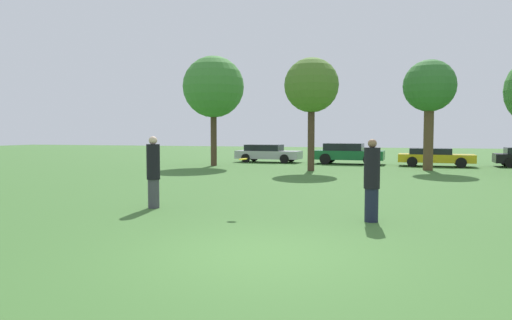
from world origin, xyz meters
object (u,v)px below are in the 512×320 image
(tree_1, at_px, (311,86))
(parked_car_silver, at_px, (267,153))
(person_catcher, at_px, (372,180))
(tree_2, at_px, (430,88))
(parked_car_yellow, at_px, (434,157))
(parked_car_green, at_px, (347,153))
(person_thrower, at_px, (153,172))
(tree_0, at_px, (213,87))
(frisbee, at_px, (243,159))

(tree_1, distance_m, parked_car_silver, 8.71)
(person_catcher, distance_m, tree_2, 16.55)
(parked_car_silver, bearing_deg, parked_car_yellow, -1.78)
(tree_2, relative_size, parked_car_green, 1.31)
(tree_2, distance_m, parked_car_green, 7.27)
(person_thrower, xyz_separation_m, parked_car_silver, (-2.30, 20.01, -0.34))
(tree_0, distance_m, parked_car_yellow, 14.34)
(tree_1, distance_m, tree_2, 6.50)
(tree_0, bearing_deg, parked_car_silver, 62.55)
(tree_1, distance_m, parked_car_yellow, 9.59)
(person_thrower, bearing_deg, tree_0, 109.14)
(parked_car_green, bearing_deg, person_catcher, -79.85)
(person_catcher, height_order, tree_0, tree_0)
(person_thrower, height_order, person_catcher, person_thrower)
(person_thrower, xyz_separation_m, tree_2, (8.05, 15.73, 3.52))
(frisbee, distance_m, tree_1, 13.88)
(tree_2, bearing_deg, person_catcher, -98.04)
(tree_0, relative_size, tree_2, 1.13)
(tree_2, xyz_separation_m, parked_car_silver, (-10.35, 4.28, -3.86))
(parked_car_silver, bearing_deg, person_thrower, -80.41)
(frisbee, bearing_deg, parked_car_yellow, 72.35)
(parked_car_green, distance_m, parked_car_yellow, 5.39)
(tree_2, bearing_deg, parked_car_silver, 157.53)
(frisbee, bearing_deg, parked_car_green, 87.91)
(tree_1, bearing_deg, parked_car_yellow, 39.84)
(frisbee, distance_m, tree_0, 17.53)
(tree_2, xyz_separation_m, parked_car_yellow, (0.59, 3.36, -3.91))
(person_thrower, relative_size, tree_0, 0.29)
(tree_0, height_order, tree_2, tree_0)
(person_thrower, bearing_deg, tree_1, 84.56)
(person_thrower, relative_size, frisbee, 8.78)
(tree_2, distance_m, parked_car_yellow, 5.19)
(tree_2, height_order, parked_car_yellow, tree_2)
(parked_car_silver, bearing_deg, tree_0, -114.41)
(tree_0, relative_size, parked_car_yellow, 1.52)
(frisbee, xyz_separation_m, tree_1, (-0.63, 13.49, 3.19))
(parked_car_yellow, bearing_deg, tree_0, -162.26)
(frisbee, relative_size, parked_car_silver, 0.05)
(tree_1, height_order, parked_car_yellow, tree_1)
(person_thrower, relative_size, parked_car_silver, 0.42)
(tree_0, xyz_separation_m, parked_car_silver, (2.28, 4.39, -4.25))
(tree_1, bearing_deg, frisbee, -87.33)
(tree_2, bearing_deg, parked_car_yellow, 79.95)
(frisbee, xyz_separation_m, tree_0, (-7.16, 15.61, 3.52))
(person_thrower, bearing_deg, tree_2, 65.67)
(person_catcher, height_order, tree_1, tree_1)
(frisbee, height_order, tree_2, tree_2)
(person_thrower, relative_size, parked_car_yellow, 0.44)
(person_thrower, distance_m, frisbee, 2.61)
(tree_0, xyz_separation_m, parked_car_yellow, (13.23, 3.47, -4.29))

